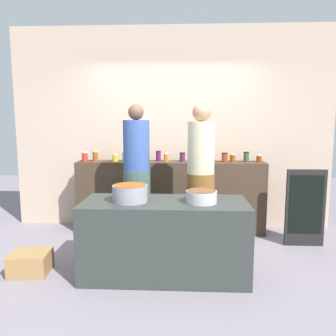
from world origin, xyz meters
The scene contains 25 objects.
ground centered at (0.00, 0.00, 0.00)m, with size 12.00×12.00×0.00m, color gray.
storefront_wall centered at (0.00, 1.45, 1.50)m, with size 4.80×0.12×3.00m, color #BFA48E.
display_shelf centered at (0.00, 1.10, 0.52)m, with size 2.70×0.36×1.04m, color #403124.
prep_table centered at (0.00, -0.30, 0.40)m, with size 1.70×0.70×0.80m, color #2F3532.
preserve_jar_0 centered at (-1.23, 1.03, 1.11)m, with size 0.09×0.09×0.14m.
preserve_jar_1 centered at (-1.09, 1.09, 1.11)m, with size 0.08×0.08×0.15m.
preserve_jar_2 centered at (-0.80, 1.11, 1.09)m, with size 0.09×0.09×0.10m.
preserve_jar_3 centered at (-0.65, 1.10, 1.11)m, with size 0.09×0.09×0.14m.
preserve_jar_4 centered at (-0.55, 1.05, 1.10)m, with size 0.09×0.09×0.12m.
preserve_jar_5 centered at (-0.36, 1.04, 1.11)m, with size 0.08×0.08×0.14m.
preserve_jar_6 centered at (-0.18, 1.14, 1.11)m, with size 0.07×0.07×0.15m.
preserve_jar_7 centered at (-0.06, 1.13, 1.10)m, with size 0.07×0.07×0.12m.
preserve_jar_8 centered at (0.17, 1.12, 1.10)m, with size 0.08×0.08×0.13m.
preserve_jar_9 centered at (0.34, 1.06, 1.09)m, with size 0.09×0.09×0.10m.
preserve_jar_10 centered at (0.52, 1.03, 1.11)m, with size 0.07×0.07×0.14m.
preserve_jar_11 centered at (0.77, 1.07, 1.11)m, with size 0.09×0.09×0.13m.
preserve_jar_12 centered at (0.89, 1.12, 1.09)m, with size 0.08×0.08×0.11m.
preserve_jar_13 centered at (1.08, 1.12, 1.11)m, with size 0.08×0.08×0.14m.
preserve_jar_14 centered at (1.27, 1.15, 1.09)m, with size 0.08×0.08×0.10m.
cooking_pot_left centered at (-0.35, -0.33, 0.88)m, with size 0.36×0.36×0.17m.
cooking_pot_center centered at (0.37, -0.35, 0.86)m, with size 0.31×0.31×0.13m.
cook_with_tongs centered at (-0.39, 0.43, 0.83)m, with size 0.34×0.34×1.82m.
cook_in_cap centered at (0.39, 0.30, 0.84)m, with size 0.33×0.33×1.83m.
bread_crate centered at (-1.44, -0.33, 0.11)m, with size 0.39×0.36×0.22m, color #9D7343.
chalkboard_sign centered at (1.76, 0.62, 0.51)m, with size 0.50×0.05×1.01m.
Camera 1 is at (0.20, -3.63, 1.61)m, focal length 35.49 mm.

